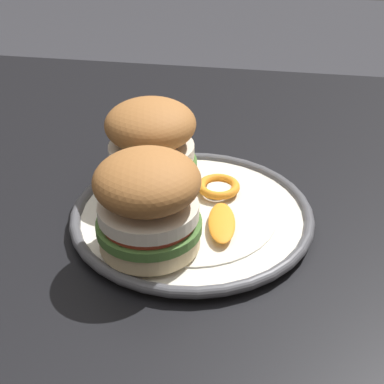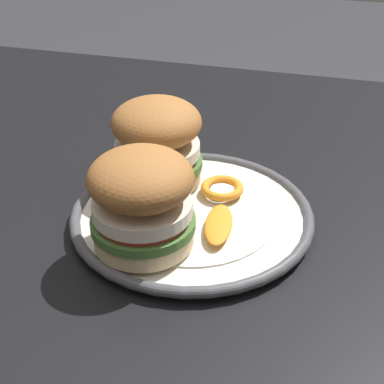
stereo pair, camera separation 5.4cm
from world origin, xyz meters
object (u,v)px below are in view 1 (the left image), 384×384
object	(u,v)px
dining_table	(183,293)
sandwich_half_right	(151,143)
dinner_plate	(192,215)
sandwich_half_left	(148,202)

from	to	relation	value
dining_table	sandwich_half_right	world-z (taller)	sandwich_half_right
dining_table	dinner_plate	bearing A→B (deg)	-109.94
dining_table	sandwich_half_left	distance (m)	0.17
dining_table	dinner_plate	size ratio (longest dim) A/B	4.60
sandwich_half_left	sandwich_half_right	size ratio (longest dim) A/B	0.96
sandwich_half_left	sandwich_half_right	distance (m)	0.12
dining_table	sandwich_half_right	bearing A→B (deg)	-55.57
dinner_plate	sandwich_half_right	xyz separation A→B (m)	(0.06, -0.05, 0.06)
dinner_plate	dining_table	bearing A→B (deg)	70.06
dining_table	dinner_plate	world-z (taller)	dinner_plate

